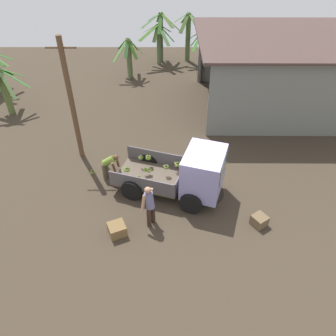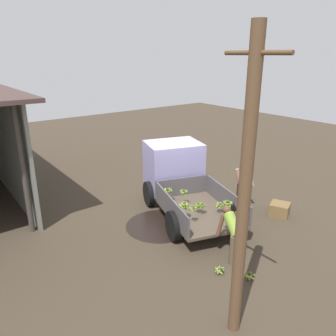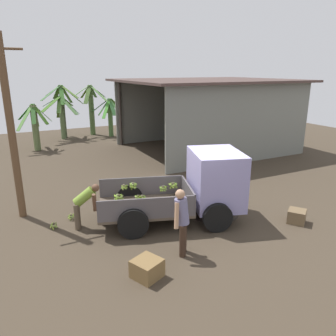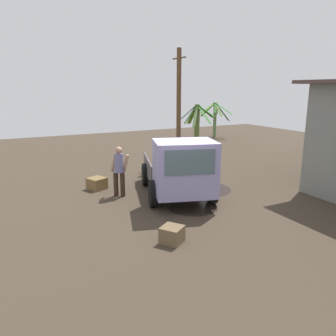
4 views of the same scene
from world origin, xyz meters
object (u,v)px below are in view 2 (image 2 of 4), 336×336
object	(u,v)px
utility_pole	(244,196)
banana_bunch_on_ground_0	(249,275)
wooden_crate_1	(172,171)
cargo_truck	(177,174)
wooden_crate_0	(280,210)
person_worker_loading	(233,231)
banana_bunch_on_ground_1	(220,270)
person_foreground_visitor	(244,181)

from	to	relation	value
utility_pole	banana_bunch_on_ground_0	distance (m)	3.07
banana_bunch_on_ground_0	wooden_crate_1	world-z (taller)	wooden_crate_1
banana_bunch_on_ground_0	wooden_crate_1	xyz separation A→B (m)	(6.57, -2.90, 0.09)
cargo_truck	banana_bunch_on_ground_0	size ratio (longest dim) A/B	19.70
wooden_crate_0	wooden_crate_1	xyz separation A→B (m)	(5.09, 0.43, -0.01)
utility_pole	cargo_truck	bearing A→B (deg)	-28.14
person_worker_loading	banana_bunch_on_ground_0	world-z (taller)	person_worker_loading
cargo_truck	wooden_crate_1	xyz separation A→B (m)	(2.33, -1.60, -0.89)
banana_bunch_on_ground_0	wooden_crate_0	world-z (taller)	wooden_crate_0
cargo_truck	wooden_crate_1	bearing A→B (deg)	-16.57
banana_bunch_on_ground_1	person_foreground_visitor	bearing A→B (deg)	-57.48
person_worker_loading	banana_bunch_on_ground_1	bearing A→B (deg)	129.21
person_worker_loading	person_foreground_visitor	bearing A→B (deg)	-37.29
wooden_crate_1	utility_pole	bearing A→B (deg)	149.73
banana_bunch_on_ground_0	wooden_crate_1	bearing A→B (deg)	-23.81
banana_bunch_on_ground_0	wooden_crate_0	xyz separation A→B (m)	(1.48, -3.32, 0.10)
utility_pole	wooden_crate_1	bearing A→B (deg)	-30.27
banana_bunch_on_ground_1	wooden_crate_1	bearing A→B (deg)	-28.72
person_foreground_visitor	wooden_crate_0	bearing A→B (deg)	57.33
person_worker_loading	wooden_crate_0	distance (m)	3.13
person_foreground_visitor	banana_bunch_on_ground_1	xyz separation A→B (m)	(-2.06, 3.23, -0.84)
utility_pole	banana_bunch_on_ground_1	xyz separation A→B (m)	(1.30, -0.97, -2.65)
cargo_truck	banana_bunch_on_ground_1	world-z (taller)	cargo_truck
person_worker_loading	banana_bunch_on_ground_0	xyz separation A→B (m)	(-0.85, 0.32, -0.67)
banana_bunch_on_ground_1	wooden_crate_0	size ratio (longest dim) A/B	0.42
banana_bunch_on_ground_1	wooden_crate_0	xyz separation A→B (m)	(0.91, -3.72, 0.10)
wooden_crate_1	banana_bunch_on_ground_0	bearing A→B (deg)	156.19
person_worker_loading	utility_pole	bearing A→B (deg)	150.82
person_foreground_visitor	banana_bunch_on_ground_0	xyz separation A→B (m)	(-2.63, 2.84, -0.84)
cargo_truck	wooden_crate_0	distance (m)	3.53
person_worker_loading	wooden_crate_0	bearing A→B (deg)	-60.59
utility_pole	banana_bunch_on_ground_0	bearing A→B (deg)	-61.75
cargo_truck	wooden_crate_1	world-z (taller)	cargo_truck
banana_bunch_on_ground_1	wooden_crate_1	xyz separation A→B (m)	(6.00, -3.29, 0.09)
utility_pole	banana_bunch_on_ground_0	world-z (taller)	utility_pole
utility_pole	wooden_crate_0	world-z (taller)	utility_pole
person_foreground_visitor	person_worker_loading	size ratio (longest dim) A/B	1.30
person_foreground_visitor	banana_bunch_on_ground_0	size ratio (longest dim) A/B	7.35
utility_pole	banana_bunch_on_ground_1	distance (m)	3.11
wooden_crate_1	person_foreground_visitor	bearing A→B (deg)	179.12
person_foreground_visitor	wooden_crate_0	world-z (taller)	person_foreground_visitor
cargo_truck	person_foreground_visitor	distance (m)	2.24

